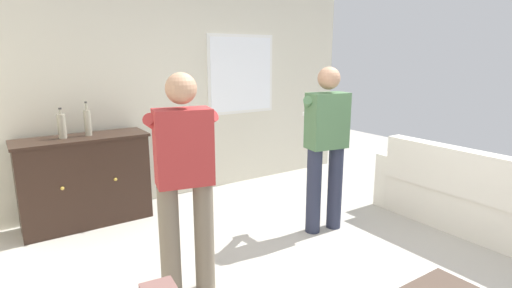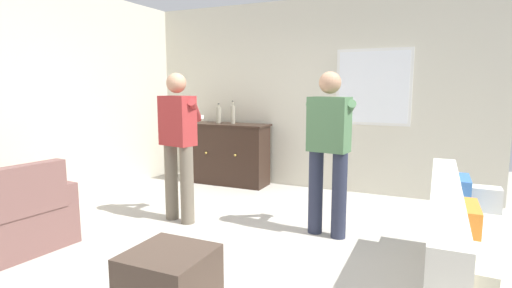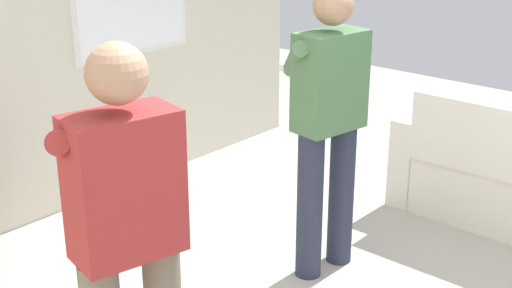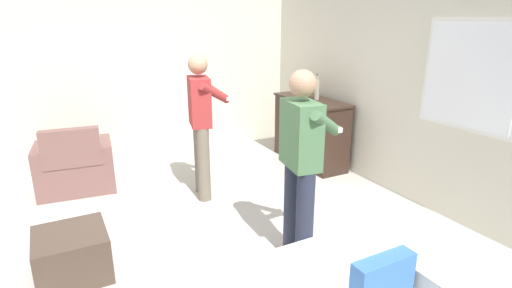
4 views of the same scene
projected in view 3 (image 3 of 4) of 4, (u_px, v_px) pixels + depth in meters
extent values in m
cube|color=beige|center=(10.00, 15.00, 4.43)|extent=(5.20, 0.12, 2.80)
cube|color=silver|center=(418.00, 156.00, 5.13)|extent=(0.55, 0.18, 0.64)
cube|color=#386BB7|center=(460.00, 132.00, 4.78)|extent=(0.14, 0.40, 0.36)
cube|color=#9E2D2D|center=(125.00, 186.00, 2.56)|extent=(0.44, 0.30, 0.55)
sphere|color=tan|center=(117.00, 73.00, 2.42)|extent=(0.22, 0.22, 0.22)
cylinder|color=#9E2D2D|center=(74.00, 151.00, 2.58)|extent=(0.39, 0.36, 0.29)
cylinder|color=#9E2D2D|center=(131.00, 138.00, 2.71)|extent=(0.25, 0.44, 0.29)
cube|color=white|center=(87.00, 153.00, 2.79)|extent=(0.16, 0.07, 0.04)
cylinder|color=#282D42|center=(310.00, 206.00, 4.06)|extent=(0.15, 0.15, 0.88)
cylinder|color=#282D42|center=(341.00, 194.00, 4.22)|extent=(0.15, 0.15, 0.88)
cube|color=#4C754C|center=(330.00, 81.00, 3.89)|extent=(0.43, 0.28, 0.55)
sphere|color=tan|center=(333.00, 5.00, 3.75)|extent=(0.22, 0.22, 0.22)
cylinder|color=#4C754C|center=(295.00, 59.00, 3.90)|extent=(0.37, 0.37, 0.29)
cylinder|color=#4C754C|center=(325.00, 53.00, 4.04)|extent=(0.28, 0.43, 0.29)
cube|color=white|center=(291.00, 66.00, 4.11)|extent=(0.15, 0.06, 0.04)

